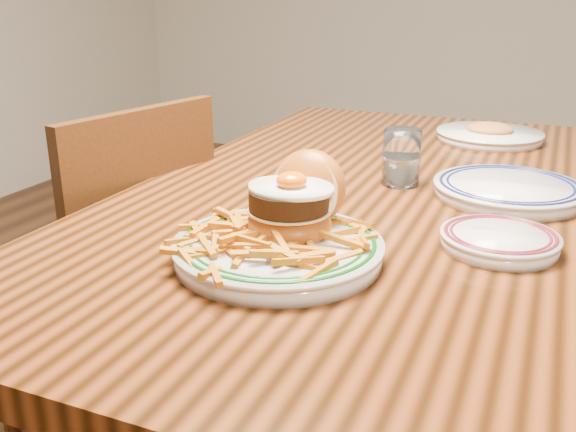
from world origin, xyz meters
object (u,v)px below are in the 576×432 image
at_px(main_plate, 283,230).
at_px(side_plate, 500,239).
at_px(chair_left, 117,280).
at_px(table, 358,227).

bearing_deg(main_plate, side_plate, 29.39).
distance_m(chair_left, main_plate, 0.70).
bearing_deg(chair_left, table, 21.70).
bearing_deg(side_plate, main_plate, -129.46).
height_order(chair_left, main_plate, main_plate).
distance_m(table, chair_left, 0.59).
distance_m(table, side_plate, 0.39).
xyz_separation_m(table, main_plate, (-0.00, -0.38, 0.13)).
xyz_separation_m(chair_left, side_plate, (0.85, -0.14, 0.29)).
xyz_separation_m(table, side_plate, (0.29, -0.23, 0.10)).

